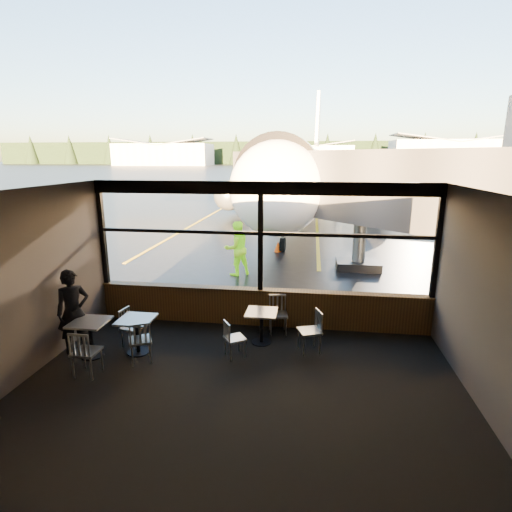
% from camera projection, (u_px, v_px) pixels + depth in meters
% --- Properties ---
extents(ground_plane, '(520.00, 520.00, 0.00)m').
position_uv_depth(ground_plane, '(309.00, 170.00, 125.18)').
color(ground_plane, black).
rests_on(ground_plane, ground).
extents(carpet_floor, '(8.00, 6.00, 0.01)m').
position_uv_depth(carpet_floor, '(238.00, 394.00, 6.98)').
color(carpet_floor, black).
rests_on(carpet_floor, ground).
extents(ceiling, '(8.00, 6.00, 0.04)m').
position_uv_depth(ceiling, '(236.00, 193.00, 6.14)').
color(ceiling, '#38332D').
rests_on(ceiling, ground).
extents(wall_left, '(0.04, 6.00, 3.50)m').
position_uv_depth(wall_left, '(17.00, 289.00, 7.10)').
color(wall_left, '#4F453F').
rests_on(wall_left, ground).
extents(wall_right, '(0.04, 6.00, 3.50)m').
position_uv_depth(wall_right, '(497.00, 313.00, 6.02)').
color(wall_right, '#4F453F').
rests_on(wall_right, ground).
extents(wall_back, '(8.00, 0.04, 3.50)m').
position_uv_depth(wall_back, '(178.00, 412.00, 3.68)').
color(wall_back, '#4F453F').
rests_on(wall_back, ground).
extents(window_sill, '(8.00, 0.28, 0.90)m').
position_uv_depth(window_sill, '(260.00, 308.00, 9.76)').
color(window_sill, '#523719').
rests_on(window_sill, ground).
extents(window_header, '(8.00, 0.18, 0.30)m').
position_uv_depth(window_header, '(261.00, 188.00, 9.06)').
color(window_header, black).
rests_on(window_header, ground).
extents(mullion_left, '(0.12, 0.12, 2.60)m').
position_uv_depth(mullion_left, '(103.00, 233.00, 9.87)').
color(mullion_left, black).
rests_on(mullion_left, ground).
extents(mullion_centre, '(0.12, 0.12, 2.60)m').
position_uv_depth(mullion_centre, '(261.00, 238.00, 9.34)').
color(mullion_centre, black).
rests_on(mullion_centre, ground).
extents(mullion_right, '(0.12, 0.12, 2.60)m').
position_uv_depth(mullion_right, '(438.00, 242.00, 8.80)').
color(mullion_right, black).
rests_on(mullion_right, ground).
extents(window_transom, '(8.00, 0.10, 0.08)m').
position_uv_depth(window_transom, '(261.00, 233.00, 9.31)').
color(window_transom, black).
rests_on(window_transom, ground).
extents(airliner, '(30.57, 35.94, 10.48)m').
position_uv_depth(airliner, '(306.00, 139.00, 27.21)').
color(airliner, white).
rests_on(airliner, ground_plane).
extents(jet_bridge, '(9.42, 11.52, 5.03)m').
position_uv_depth(jet_bridge, '(382.00, 201.00, 14.06)').
color(jet_bridge, '#28282B').
rests_on(jet_bridge, ground_plane).
extents(cafe_table_near, '(0.68, 0.68, 0.74)m').
position_uv_depth(cafe_table_near, '(261.00, 327.00, 8.83)').
color(cafe_table_near, '#9A948E').
rests_on(cafe_table_near, carpet_floor).
extents(cafe_table_mid, '(0.71, 0.71, 0.78)m').
position_uv_depth(cafe_table_mid, '(137.00, 336.00, 8.37)').
color(cafe_table_mid, '#ABA59D').
rests_on(cafe_table_mid, carpet_floor).
extents(cafe_table_left, '(0.71, 0.71, 0.78)m').
position_uv_depth(cafe_table_left, '(91.00, 339.00, 8.22)').
color(cafe_table_left, '#A19B94').
rests_on(cafe_table_left, carpet_floor).
extents(chair_near_e, '(0.64, 0.64, 0.92)m').
position_uv_depth(chair_near_e, '(309.00, 331.00, 8.41)').
color(chair_near_e, '#B0AB9E').
rests_on(chair_near_e, carpet_floor).
extents(chair_near_w, '(0.61, 0.61, 0.80)m').
position_uv_depth(chair_near_w, '(235.00, 339.00, 8.21)').
color(chair_near_w, '#B9B4A7').
rests_on(chair_near_w, carpet_floor).
extents(chair_near_n, '(0.57, 0.57, 0.90)m').
position_uv_depth(chair_near_n, '(278.00, 315.00, 9.30)').
color(chair_near_n, beige).
rests_on(chair_near_n, carpet_floor).
extents(chair_mid_s, '(0.67, 0.67, 0.90)m').
position_uv_depth(chair_mid_s, '(140.00, 340.00, 8.01)').
color(chair_mid_s, '#BBB5A9').
rests_on(chair_mid_s, carpet_floor).
extents(chair_mid_w, '(0.54, 0.54, 0.85)m').
position_uv_depth(chair_mid_w, '(133.00, 328.00, 8.68)').
color(chair_mid_w, '#AEAA9D').
rests_on(chair_mid_w, carpet_floor).
extents(chair_left_s, '(0.53, 0.53, 0.94)m').
position_uv_depth(chair_left_s, '(87.00, 352.00, 7.50)').
color(chair_left_s, beige).
rests_on(chair_left_s, carpet_floor).
extents(passenger, '(0.78, 0.75, 1.79)m').
position_uv_depth(passenger, '(73.00, 312.00, 8.33)').
color(passenger, black).
rests_on(passenger, carpet_floor).
extents(ground_crew, '(1.16, 1.13, 1.89)m').
position_uv_depth(ground_crew, '(237.00, 248.00, 13.86)').
color(ground_crew, '#BFF219').
rests_on(ground_crew, ground_plane).
extents(cone_nose, '(0.33, 0.33, 0.46)m').
position_uv_depth(cone_nose, '(278.00, 247.00, 17.42)').
color(cone_nose, '#E25D07').
rests_on(cone_nose, ground_plane).
extents(hangar_left, '(45.00, 18.00, 11.00)m').
position_uv_depth(hangar_left, '(164.00, 154.00, 190.94)').
color(hangar_left, silver).
rests_on(hangar_left, ground_plane).
extents(hangar_mid, '(38.00, 15.00, 10.00)m').
position_uv_depth(hangar_mid, '(311.00, 155.00, 186.43)').
color(hangar_mid, silver).
rests_on(hangar_mid, ground_plane).
extents(hangar_right, '(50.00, 20.00, 12.00)m').
position_uv_depth(hangar_right, '(452.00, 152.00, 171.36)').
color(hangar_right, silver).
rests_on(hangar_right, ground_plane).
extents(fuel_tank_a, '(8.00, 8.00, 6.00)m').
position_uv_depth(fuel_tank_a, '(247.00, 159.00, 188.07)').
color(fuel_tank_a, silver).
rests_on(fuel_tank_a, ground_plane).
extents(fuel_tank_b, '(8.00, 8.00, 6.00)m').
position_uv_depth(fuel_tank_b, '(268.00, 159.00, 186.72)').
color(fuel_tank_b, silver).
rests_on(fuel_tank_b, ground_plane).
extents(fuel_tank_c, '(8.00, 8.00, 6.00)m').
position_uv_depth(fuel_tank_c, '(289.00, 159.00, 185.38)').
color(fuel_tank_c, silver).
rests_on(fuel_tank_c, ground_plane).
extents(treeline, '(360.00, 3.00, 12.00)m').
position_uv_depth(treeline, '(312.00, 153.00, 210.21)').
color(treeline, black).
rests_on(treeline, ground_plane).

